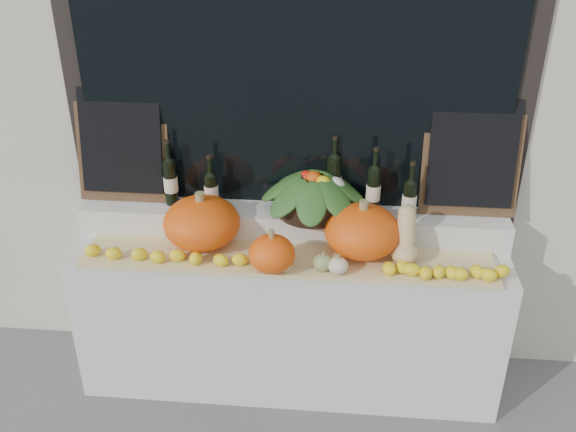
{
  "coord_description": "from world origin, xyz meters",
  "views": [
    {
      "loc": [
        0.26,
        -1.36,
        2.66
      ],
      "look_at": [
        0.0,
        1.45,
        1.12
      ],
      "focal_mm": 40.0,
      "sensor_mm": 36.0,
      "label": 1
    }
  ],
  "objects": [
    {
      "name": "chalkboard_left",
      "position": [
        -0.92,
        1.74,
        1.36
      ],
      "size": [
        0.5,
        0.14,
        0.61
      ],
      "rotation": [
        -0.19,
        0.0,
        0.0
      ],
      "color": "#4C331E",
      "rests_on": "rear_tier"
    },
    {
      "name": "straw_bedding",
      "position": [
        0.0,
        1.4,
        0.89
      ],
      "size": [
        2.1,
        0.32,
        0.02
      ],
      "primitive_type": "cube",
      "color": "tan",
      "rests_on": "display_sill"
    },
    {
      "name": "produce_bowl",
      "position": [
        0.12,
        1.66,
        1.16
      ],
      "size": [
        0.6,
        0.6,
        0.24
      ],
      "color": "black",
      "rests_on": "rear_tier"
    },
    {
      "name": "wine_bottle_far_left",
      "position": [
        -0.66,
        1.68,
        1.17
      ],
      "size": [
        0.08,
        0.08,
        0.37
      ],
      "color": "black",
      "rests_on": "rear_tier"
    },
    {
      "name": "wine_bottle_tall",
      "position": [
        0.22,
        1.74,
        1.19
      ],
      "size": [
        0.08,
        0.08,
        0.4
      ],
      "color": "black",
      "rests_on": "rear_tier"
    },
    {
      "name": "pumpkin_right",
      "position": [
        0.37,
        1.47,
        1.04
      ],
      "size": [
        0.5,
        0.5,
        0.26
      ],
      "primitive_type": "ellipsoid",
      "rotation": [
        0.0,
        0.0,
        -0.38
      ],
      "color": "#F3560C",
      "rests_on": "straw_bedding"
    },
    {
      "name": "lemon_heap",
      "position": [
        0.0,
        1.29,
        0.94
      ],
      "size": [
        2.2,
        0.16,
        0.06
      ],
      "primitive_type": null,
      "color": "yellow",
      "rests_on": "straw_bedding"
    },
    {
      "name": "wine_bottle_near_right",
      "position": [
        0.43,
        1.68,
        1.17
      ],
      "size": [
        0.08,
        0.08,
        0.37
      ],
      "color": "black",
      "rests_on": "rear_tier"
    },
    {
      "name": "display_sill",
      "position": [
        0.0,
        1.52,
        0.44
      ],
      "size": [
        2.3,
        0.55,
        0.88
      ],
      "primitive_type": "cube",
      "color": "silver",
      "rests_on": "ground"
    },
    {
      "name": "wine_bottle_far_right",
      "position": [
        0.61,
        1.63,
        1.15
      ],
      "size": [
        0.08,
        0.08,
        0.32
      ],
      "color": "black",
      "rests_on": "rear_tier"
    },
    {
      "name": "pumpkin_center",
      "position": [
        -0.06,
        1.28,
        1.0
      ],
      "size": [
        0.28,
        0.28,
        0.19
      ],
      "primitive_type": "ellipsoid",
      "rotation": [
        0.0,
        0.0,
        0.29
      ],
      "color": "#F3560C",
      "rests_on": "straw_bedding"
    },
    {
      "name": "rear_tier",
      "position": [
        0.0,
        1.68,
        0.96
      ],
      "size": [
        2.3,
        0.25,
        0.16
      ],
      "primitive_type": "cube",
      "color": "silver",
      "rests_on": "display_sill"
    },
    {
      "name": "chalkboard_right",
      "position": [
        0.92,
        1.74,
        1.36
      ],
      "size": [
        0.5,
        0.14,
        0.61
      ],
      "rotation": [
        -0.19,
        0.0,
        0.0
      ],
      "color": "#4C331E",
      "rests_on": "rear_tier"
    },
    {
      "name": "butternut_squash",
      "position": [
        0.59,
        1.43,
        1.03
      ],
      "size": [
        0.13,
        0.2,
        0.29
      ],
      "color": "tan",
      "rests_on": "straw_bedding"
    },
    {
      "name": "wine_bottle_near_left",
      "position": [
        -0.43,
        1.67,
        1.14
      ],
      "size": [
        0.08,
        0.08,
        0.3
      ],
      "color": "black",
      "rests_on": "rear_tier"
    },
    {
      "name": "pumpkin_left",
      "position": [
        -0.45,
        1.49,
        1.04
      ],
      "size": [
        0.48,
        0.48,
        0.27
      ],
      "primitive_type": "ellipsoid",
      "rotation": [
        0.0,
        0.0,
        -0.22
      ],
      "color": "#F3560C",
      "rests_on": "straw_bedding"
    },
    {
      "name": "decorative_gourds",
      "position": [
        0.06,
        1.29,
        0.95
      ],
      "size": [
        0.45,
        0.13,
        0.14
      ],
      "color": "#345F1C",
      "rests_on": "straw_bedding"
    }
  ]
}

